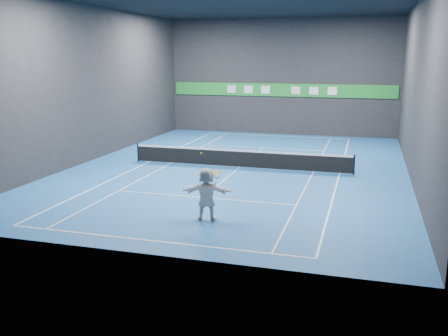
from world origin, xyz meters
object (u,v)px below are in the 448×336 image
(tennis_ball, at_px, (201,153))
(tennis_racket, at_px, (217,176))
(player, at_px, (206,194))
(tennis_net, at_px, (239,158))

(tennis_ball, relative_size, tennis_racket, 0.11)
(player, relative_size, tennis_ball, 28.28)
(tennis_ball, height_order, tennis_net, tennis_ball)
(player, xyz_separation_m, tennis_racket, (0.40, 0.05, 0.71))
(tennis_net, bearing_deg, player, -83.25)
(tennis_net, xyz_separation_m, tennis_racket, (1.50, -9.18, 1.18))
(player, distance_m, tennis_ball, 1.54)
(tennis_ball, bearing_deg, player, -35.26)
(player, height_order, tennis_ball, tennis_ball)
(player, xyz_separation_m, tennis_net, (-1.09, 9.23, -0.47))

